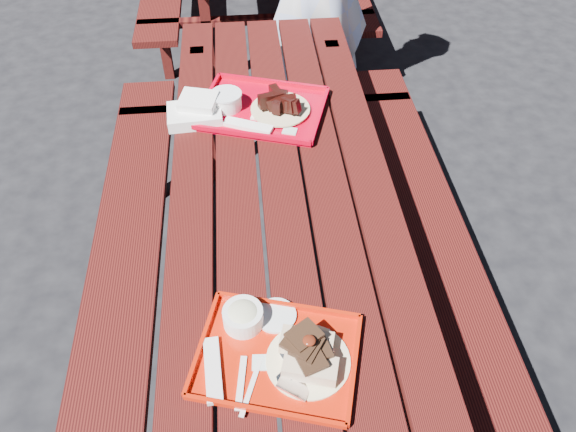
# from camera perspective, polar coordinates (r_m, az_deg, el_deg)

# --- Properties ---
(ground) EXTENTS (60.00, 60.00, 0.00)m
(ground) POSITION_cam_1_polar(r_m,az_deg,el_deg) (2.41, -0.34, -10.98)
(ground) COLOR black
(ground) RESTS_ON ground
(picnic_table_near) EXTENTS (1.41, 2.40, 0.75)m
(picnic_table_near) POSITION_cam_1_polar(r_m,az_deg,el_deg) (1.96, -0.41, -2.09)
(picnic_table_near) COLOR #45110D
(picnic_table_near) RESTS_ON ground
(near_tray) EXTENTS (0.47, 0.41, 0.13)m
(near_tray) POSITION_cam_1_polar(r_m,az_deg,el_deg) (1.45, -1.00, -13.00)
(near_tray) COLOR #B91A06
(near_tray) RESTS_ON picnic_table_near
(far_tray) EXTENTS (0.55, 0.48, 0.08)m
(far_tray) POSITION_cam_1_polar(r_m,az_deg,el_deg) (2.17, -2.90, 10.96)
(far_tray) COLOR #BC0018
(far_tray) RESTS_ON picnic_table_near
(white_cloth) EXTENTS (0.21, 0.18, 0.08)m
(white_cloth) POSITION_cam_1_polar(r_m,az_deg,el_deg) (2.16, -9.36, 10.47)
(white_cloth) COLOR white
(white_cloth) RESTS_ON picnic_table_near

